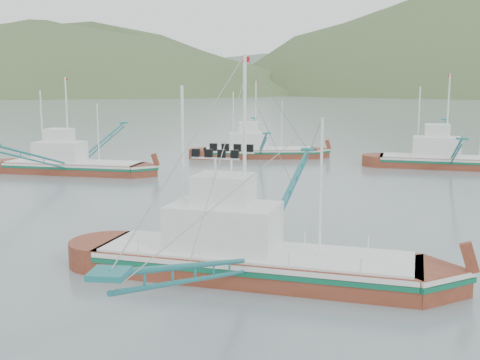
# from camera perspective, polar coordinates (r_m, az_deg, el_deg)

# --- Properties ---
(ground) EXTENTS (1200.00, 1200.00, 0.00)m
(ground) POSITION_cam_1_polar(r_m,az_deg,el_deg) (31.87, -1.27, -7.46)
(ground) COLOR slate
(ground) RESTS_ON ground
(main_boat) EXTENTS (15.77, 27.50, 11.22)m
(main_boat) POSITION_cam_1_polar(r_m,az_deg,el_deg) (28.46, 1.03, -5.54)
(main_boat) COLOR maroon
(main_boat) RESTS_ON ground
(bg_boat_far) EXTENTS (13.81, 24.20, 9.85)m
(bg_boat_far) POSITION_cam_1_polar(r_m,az_deg,el_deg) (72.53, 1.71, 3.36)
(bg_boat_far) COLOR maroon
(bg_boat_far) RESTS_ON ground
(bg_boat_left) EXTENTS (14.34, 25.35, 10.29)m
(bg_boat_left) POSITION_cam_1_polar(r_m,az_deg,el_deg) (62.54, -15.70, 1.96)
(bg_boat_left) COLOR maroon
(bg_boat_left) RESTS_ON ground
(bg_boat_right) EXTENTS (14.99, 26.20, 10.68)m
(bg_boat_right) POSITION_cam_1_polar(r_m,az_deg,el_deg) (67.57, 19.18, 2.54)
(bg_boat_right) COLOR maroon
(bg_boat_right) RESTS_ON ground
(headland_left) EXTENTS (448.00, 308.00, 210.00)m
(headland_left) POSITION_cam_1_polar(r_m,az_deg,el_deg) (431.61, -18.75, 7.75)
(headland_left) COLOR #3F552C
(headland_left) RESTS_ON ground
(ridge_distant) EXTENTS (960.00, 400.00, 240.00)m
(ridge_distant) POSITION_cam_1_polar(r_m,az_deg,el_deg) (590.83, 9.30, 8.45)
(ridge_distant) COLOR slate
(ridge_distant) RESTS_ON ground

